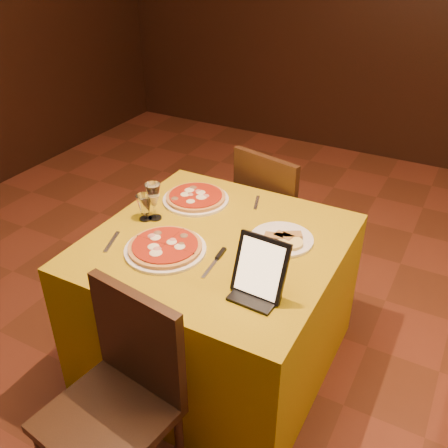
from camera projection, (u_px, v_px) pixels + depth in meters
The scene contains 14 objects.
floor at pixel (233, 444), 2.22m from camera, with size 6.00×7.00×0.01m, color #5E2D19.
wall_back at pixel (430, 4), 4.12m from camera, with size 6.00×0.01×2.80m, color black.
main_table at pixel (217, 303), 2.46m from camera, with size 1.10×1.10×0.75m, color #A98A0A.
chair_main_near at pixel (107, 418), 1.81m from camera, with size 0.45×0.45×0.91m, color black, non-canonical shape.
chair_main_far at pixel (282, 216), 3.03m from camera, with size 0.43×0.43×0.91m, color black, non-canonical shape.
pizza_near at pixel (165, 248), 2.19m from camera, with size 0.36×0.36×0.03m.
pizza_far at pixel (196, 198), 2.58m from camera, with size 0.34×0.34×0.03m.
cutlet_dish at pixel (282, 238), 2.26m from camera, with size 0.29×0.29×0.03m.
wine_glass at pixel (154, 201), 2.38m from camera, with size 0.07×0.07×0.19m, color #E4D481, non-canonical shape.
water_glass at pixel (145, 208), 2.39m from camera, with size 0.07×0.07×0.13m, color white, non-canonical shape.
tablet at pixel (260, 267), 1.89m from camera, with size 0.21×0.02×0.24m, color black.
knife at pixel (213, 265), 2.10m from camera, with size 0.20×0.02×0.01m, color #B5B3BB.
fork_near at pixel (112, 242), 2.25m from camera, with size 0.17×0.02×0.01m, color silver.
fork_far at pixel (257, 203), 2.56m from camera, with size 0.15×0.02×0.01m, color silver.
Camera 1 is at (0.62, -1.23, 2.00)m, focal length 40.00 mm.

